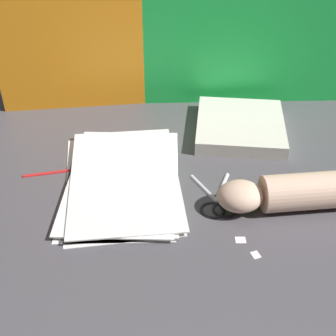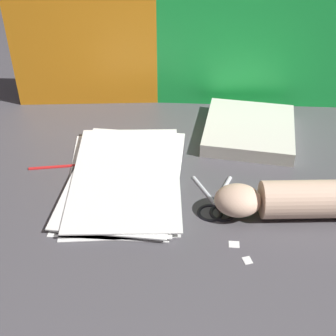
{
  "view_description": "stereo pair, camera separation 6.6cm",
  "coord_description": "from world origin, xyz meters",
  "px_view_note": "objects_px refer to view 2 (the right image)",
  "views": [
    {
      "loc": [
        -0.04,
        -0.73,
        0.61
      ],
      "look_at": [
        0.01,
        0.01,
        0.06
      ],
      "focal_mm": 50.0,
      "sensor_mm": 36.0,
      "label": 1
    },
    {
      "loc": [
        0.02,
        -0.74,
        0.61
      ],
      "look_at": [
        0.01,
        0.01,
        0.06
      ],
      "focal_mm": 50.0,
      "sensor_mm": 36.0,
      "label": 2
    }
  ],
  "objects_px": {
    "paper_stack": "(124,177)",
    "book_closed": "(249,130)",
    "hand_forearm": "(308,199)",
    "scissors": "(215,204)"
  },
  "relations": [
    {
      "from": "paper_stack",
      "to": "hand_forearm",
      "type": "distance_m",
      "value": 0.38
    },
    {
      "from": "book_closed",
      "to": "hand_forearm",
      "type": "relative_size",
      "value": 0.76
    },
    {
      "from": "book_closed",
      "to": "paper_stack",
      "type": "bearing_deg",
      "value": -147.37
    },
    {
      "from": "paper_stack",
      "to": "hand_forearm",
      "type": "xyz_separation_m",
      "value": [
        0.36,
        -0.1,
        0.03
      ]
    },
    {
      "from": "paper_stack",
      "to": "scissors",
      "type": "xyz_separation_m",
      "value": [
        0.19,
        -0.08,
        -0.0
      ]
    },
    {
      "from": "paper_stack",
      "to": "scissors",
      "type": "relative_size",
      "value": 2.54
    },
    {
      "from": "paper_stack",
      "to": "book_closed",
      "type": "relative_size",
      "value": 1.46
    },
    {
      "from": "paper_stack",
      "to": "book_closed",
      "type": "xyz_separation_m",
      "value": [
        0.29,
        0.18,
        0.01
      ]
    },
    {
      "from": "scissors",
      "to": "hand_forearm",
      "type": "relative_size",
      "value": 0.43
    },
    {
      "from": "book_closed",
      "to": "scissors",
      "type": "bearing_deg",
      "value": -110.16
    }
  ]
}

